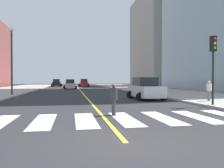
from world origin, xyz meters
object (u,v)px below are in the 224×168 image
Objects in this scene: car_red_third at (84,83)px; pedestrian_waiting_east at (209,90)px; car_white_nearest at (146,89)px; traffic_light_near_corner at (213,56)px; pedestrian_crossing at (114,98)px; car_silver_fourth at (70,84)px; car_black_second at (57,83)px; street_lamp at (12,55)px.

car_red_third is 2.98× the size of pedestrian_waiting_east.
car_white_nearest is 7.37m from traffic_light_near_corner.
car_white_nearest is 2.89× the size of pedestrian_crossing.
car_silver_fourth reaches higher than pedestrian_crossing.
car_black_second is 7.64m from car_red_third.
car_black_second is at bearing -129.93° from pedestrian_waiting_east.
pedestrian_crossing is 1.01× the size of pedestrian_waiting_east.
pedestrian_crossing is (-1.31, -51.79, -0.10)m from car_red_third.
car_white_nearest is at bearing 152.98° from pedestrian_crossing.
pedestrian_crossing is (2.35, -35.92, -0.02)m from car_silver_fourth.
pedestrian_waiting_east is at bearing -72.86° from car_silver_fourth.
street_lamp reaches higher than car_black_second.
car_white_nearest is 42.97m from car_red_third.
car_white_nearest reaches higher than pedestrian_crossing.
car_silver_fourth is at bearing -74.26° from traffic_light_near_corner.
pedestrian_waiting_east is at bearing 98.02° from car_red_third.
street_lamp reaches higher than car_red_third.
car_silver_fourth is at bearing 72.70° from street_lamp.
car_white_nearest is 15.35m from street_lamp.
car_silver_fourth is (-6.99, 26.97, -0.05)m from car_white_nearest.
street_lamp is at bearing -92.33° from car_black_second.
car_black_second is 54.26m from pedestrian_crossing.
street_lamp is at bearing -151.12° from pedestrian_crossing.
street_lamp is (-8.60, 15.84, 3.66)m from pedestrian_crossing.
car_red_third is 37.46m from street_lamp.
car_white_nearest is 0.62× the size of street_lamp.
traffic_light_near_corner reaches higher than pedestrian_waiting_east.
traffic_light_near_corner reaches higher than car_black_second.
car_red_third is at bearing 74.89° from car_silver_fourth.
car_red_third is 1.08× the size of car_silver_fourth.
pedestrian_waiting_east is (1.37, 2.57, -2.32)m from traffic_light_near_corner.
car_black_second reaches higher than pedestrian_waiting_east.
car_black_second is 0.99× the size of car_red_third.
car_red_third is at bearing -83.31° from traffic_light_near_corner.
car_white_nearest is 10.08m from pedestrian_crossing.
car_silver_fourth is 34.88m from traffic_light_near_corner.
pedestrian_crossing is 0.21× the size of street_lamp.
car_white_nearest is 0.98× the size of car_red_third.
car_red_third is 0.63× the size of street_lamp.
car_silver_fourth is at bearing -76.89° from car_black_second.
car_silver_fourth is (3.69, -18.00, -0.06)m from car_black_second.
car_red_third reaches higher than car_white_nearest.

